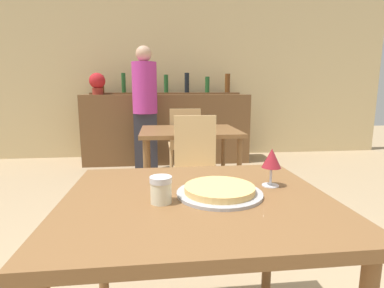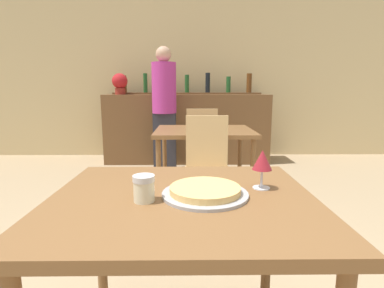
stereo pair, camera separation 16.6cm
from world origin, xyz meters
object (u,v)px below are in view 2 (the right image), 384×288
object	(u,v)px
pizza_tray	(205,192)
wine_glass	(262,161)
chair_far_side_back	(202,140)
person_standing	(164,105)
chair_far_side_front	(207,162)
potted_plant	(120,83)
cheese_shaker	(144,188)

from	to	relation	value
pizza_tray	wine_glass	world-z (taller)	wine_glass
chair_far_side_back	person_standing	distance (m)	0.83
chair_far_side_front	person_standing	xyz separation A→B (m)	(-0.51, 1.68, 0.42)
chair_far_side_front	potted_plant	distance (m)	2.64
chair_far_side_front	chair_far_side_back	distance (m)	1.18
person_standing	chair_far_side_back	bearing A→B (deg)	-44.77
pizza_tray	wine_glass	size ratio (longest dim) A/B	2.06
cheese_shaker	person_standing	distance (m)	3.24
potted_plant	cheese_shaker	bearing A→B (deg)	-76.34
chair_far_side_front	wine_glass	xyz separation A→B (m)	(0.13, -1.41, 0.34)
wine_glass	chair_far_side_front	bearing A→B (deg)	95.29
chair_far_side_back	cheese_shaker	size ratio (longest dim) A/B	9.72
chair_far_side_front	chair_far_side_back	world-z (taller)	same
person_standing	potted_plant	size ratio (longest dim) A/B	5.33
chair_far_side_front	potted_plant	size ratio (longest dim) A/B	2.85
chair_far_side_front	wine_glass	bearing A→B (deg)	-84.71
chair_far_side_back	wine_glass	world-z (taller)	chair_far_side_back
chair_far_side_back	cheese_shaker	distance (m)	2.76
chair_far_side_back	pizza_tray	size ratio (longest dim) A/B	2.85
chair_far_side_front	chair_far_side_back	size ratio (longest dim) A/B	1.00
wine_glass	chair_far_side_back	bearing A→B (deg)	92.88
cheese_shaker	wine_glass	size ratio (longest dim) A/B	0.60
pizza_tray	person_standing	bearing A→B (deg)	97.24
chair_far_side_back	chair_far_side_front	bearing A→B (deg)	90.00
potted_plant	wine_glass	bearing A→B (deg)	-69.28
chair_far_side_back	potted_plant	bearing A→B (deg)	-39.82
cheese_shaker	wine_glass	world-z (taller)	wine_glass
chair_far_side_back	potted_plant	xyz separation A→B (m)	(-1.24, 1.03, 0.74)
chair_far_side_front	pizza_tray	world-z (taller)	chair_far_side_front
wine_glass	potted_plant	distance (m)	3.89
potted_plant	chair_far_side_front	bearing A→B (deg)	-60.74
chair_far_side_back	pizza_tray	xyz separation A→B (m)	(-0.10, -2.68, 0.25)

